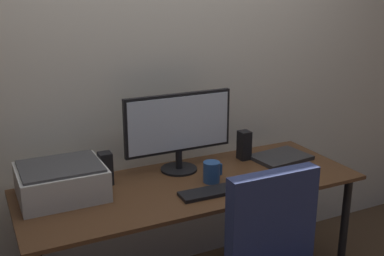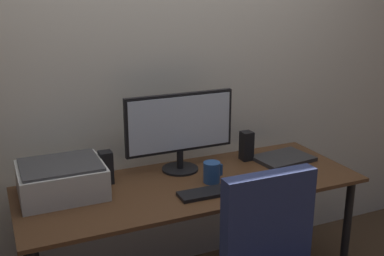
{
  "view_description": "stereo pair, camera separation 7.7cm",
  "coord_description": "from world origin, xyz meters",
  "px_view_note": "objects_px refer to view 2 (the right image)",
  "views": [
    {
      "loc": [
        -0.98,
        -2.0,
        1.71
      ],
      "look_at": [
        -0.01,
        -0.01,
        1.04
      ],
      "focal_mm": 43.96,
      "sensor_mm": 36.0,
      "label": 1
    },
    {
      "loc": [
        -0.91,
        -2.04,
        1.71
      ],
      "look_at": [
        -0.01,
        -0.01,
        1.04
      ],
      "focal_mm": 43.96,
      "sensor_mm": 36.0,
      "label": 2
    }
  ],
  "objects_px": {
    "monitor": "(180,127)",
    "speaker_left": "(106,167)",
    "keyboard": "(208,193)",
    "speaker_right": "(246,146)",
    "desk": "(192,197)",
    "mouse": "(245,183)",
    "printer": "(62,179)",
    "coffee_mug": "(212,172)",
    "laptop": "(283,158)"
  },
  "relations": [
    {
      "from": "monitor",
      "to": "speaker_left",
      "type": "relative_size",
      "value": 3.58
    },
    {
      "from": "keyboard",
      "to": "speaker_right",
      "type": "relative_size",
      "value": 1.71
    },
    {
      "from": "keyboard",
      "to": "desk",
      "type": "bearing_deg",
      "value": 95.37
    },
    {
      "from": "monitor",
      "to": "speaker_left",
      "type": "bearing_deg",
      "value": -178.91
    },
    {
      "from": "mouse",
      "to": "printer",
      "type": "relative_size",
      "value": 0.24
    },
    {
      "from": "mouse",
      "to": "coffee_mug",
      "type": "height_order",
      "value": "coffee_mug"
    },
    {
      "from": "speaker_left",
      "to": "speaker_right",
      "type": "height_order",
      "value": "same"
    },
    {
      "from": "coffee_mug",
      "to": "laptop",
      "type": "bearing_deg",
      "value": 12.43
    },
    {
      "from": "desk",
      "to": "monitor",
      "type": "relative_size",
      "value": 2.89
    },
    {
      "from": "monitor",
      "to": "mouse",
      "type": "height_order",
      "value": "monitor"
    },
    {
      "from": "printer",
      "to": "laptop",
      "type": "bearing_deg",
      "value": -2.04
    },
    {
      "from": "coffee_mug",
      "to": "speaker_left",
      "type": "height_order",
      "value": "speaker_left"
    },
    {
      "from": "desk",
      "to": "speaker_left",
      "type": "distance_m",
      "value": 0.47
    },
    {
      "from": "laptop",
      "to": "speaker_right",
      "type": "distance_m",
      "value": 0.23
    },
    {
      "from": "laptop",
      "to": "speaker_left",
      "type": "xyz_separation_m",
      "value": [
        -1.02,
        0.09,
        0.07
      ]
    },
    {
      "from": "monitor",
      "to": "speaker_right",
      "type": "relative_size",
      "value": 3.58
    },
    {
      "from": "printer",
      "to": "coffee_mug",
      "type": "bearing_deg",
      "value": -12.33
    },
    {
      "from": "speaker_left",
      "to": "printer",
      "type": "distance_m",
      "value": 0.24
    },
    {
      "from": "keyboard",
      "to": "coffee_mug",
      "type": "height_order",
      "value": "coffee_mug"
    },
    {
      "from": "desk",
      "to": "keyboard",
      "type": "height_order",
      "value": "keyboard"
    },
    {
      "from": "speaker_right",
      "to": "printer",
      "type": "bearing_deg",
      "value": -177.29
    },
    {
      "from": "speaker_right",
      "to": "printer",
      "type": "relative_size",
      "value": 0.42
    },
    {
      "from": "monitor",
      "to": "mouse",
      "type": "relative_size",
      "value": 6.33
    },
    {
      "from": "speaker_right",
      "to": "coffee_mug",
      "type": "bearing_deg",
      "value": -147.35
    },
    {
      "from": "monitor",
      "to": "printer",
      "type": "height_order",
      "value": "monitor"
    },
    {
      "from": "desk",
      "to": "speaker_right",
      "type": "xyz_separation_m",
      "value": [
        0.42,
        0.18,
        0.17
      ]
    },
    {
      "from": "desk",
      "to": "speaker_left",
      "type": "relative_size",
      "value": 10.33
    },
    {
      "from": "coffee_mug",
      "to": "speaker_left",
      "type": "distance_m",
      "value": 0.54
    },
    {
      "from": "speaker_left",
      "to": "printer",
      "type": "relative_size",
      "value": 0.42
    },
    {
      "from": "desk",
      "to": "laptop",
      "type": "relative_size",
      "value": 5.49
    },
    {
      "from": "desk",
      "to": "mouse",
      "type": "relative_size",
      "value": 18.29
    },
    {
      "from": "desk",
      "to": "laptop",
      "type": "distance_m",
      "value": 0.63
    },
    {
      "from": "speaker_left",
      "to": "laptop",
      "type": "bearing_deg",
      "value": -5.3
    },
    {
      "from": "desk",
      "to": "mouse",
      "type": "distance_m",
      "value": 0.29
    },
    {
      "from": "coffee_mug",
      "to": "speaker_left",
      "type": "bearing_deg",
      "value": 157.21
    },
    {
      "from": "coffee_mug",
      "to": "laptop",
      "type": "xyz_separation_m",
      "value": [
        0.52,
        0.11,
        -0.04
      ]
    },
    {
      "from": "keyboard",
      "to": "speaker_right",
      "type": "distance_m",
      "value": 0.54
    },
    {
      "from": "monitor",
      "to": "mouse",
      "type": "distance_m",
      "value": 0.46
    },
    {
      "from": "keyboard",
      "to": "speaker_left",
      "type": "height_order",
      "value": "speaker_left"
    },
    {
      "from": "monitor",
      "to": "keyboard",
      "type": "bearing_deg",
      "value": -89.98
    },
    {
      "from": "monitor",
      "to": "laptop",
      "type": "bearing_deg",
      "value": -9.58
    },
    {
      "from": "laptop",
      "to": "speaker_right",
      "type": "xyz_separation_m",
      "value": [
        -0.19,
        0.09,
        0.07
      ]
    },
    {
      "from": "mouse",
      "to": "speaker_left",
      "type": "xyz_separation_m",
      "value": [
        -0.63,
        0.33,
        0.07
      ]
    },
    {
      "from": "speaker_left",
      "to": "speaker_right",
      "type": "distance_m",
      "value": 0.82
    },
    {
      "from": "speaker_left",
      "to": "keyboard",
      "type": "bearing_deg",
      "value": -39.3
    },
    {
      "from": "monitor",
      "to": "coffee_mug",
      "type": "bearing_deg",
      "value": -68.46
    },
    {
      "from": "keyboard",
      "to": "coffee_mug",
      "type": "xyz_separation_m",
      "value": [
        0.09,
        0.13,
        0.05
      ]
    },
    {
      "from": "mouse",
      "to": "speaker_right",
      "type": "relative_size",
      "value": 0.56
    },
    {
      "from": "keyboard",
      "to": "speaker_left",
      "type": "xyz_separation_m",
      "value": [
        -0.41,
        0.34,
        0.08
      ]
    },
    {
      "from": "keyboard",
      "to": "mouse",
      "type": "bearing_deg",
      "value": 4.21
    }
  ]
}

